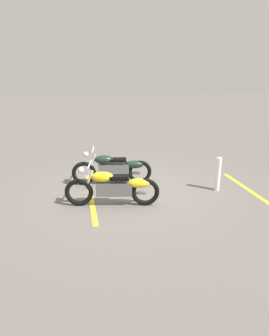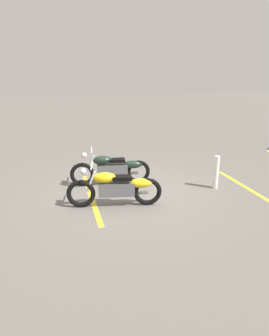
{
  "view_description": "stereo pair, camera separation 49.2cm",
  "coord_description": "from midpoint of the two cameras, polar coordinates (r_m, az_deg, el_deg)",
  "views": [
    {
      "loc": [
        -1.75,
        -7.15,
        3.06
      ],
      "look_at": [
        0.21,
        0.0,
        0.65
      ],
      "focal_mm": 32.15,
      "sensor_mm": 36.0,
      "label": 1
    },
    {
      "loc": [
        -2.22,
        -7.0,
        3.06
      ],
      "look_at": [
        0.21,
        0.0,
        0.65
      ],
      "focal_mm": 32.15,
      "sensor_mm": 36.0,
      "label": 2
    }
  ],
  "objects": [
    {
      "name": "parking_stripe_near",
      "position": [
        7.76,
        -6.48,
        -5.32
      ],
      "size": [
        0.34,
        3.2,
        0.01
      ],
      "primitive_type": "cube",
      "rotation": [
        0.0,
        0.0,
        1.5
      ],
      "color": "yellow",
      "rests_on": "ground"
    },
    {
      "name": "parking_stripe_mid",
      "position": [
        8.55,
        23.27,
        -4.49
      ],
      "size": [
        0.34,
        3.2,
        0.01
      ],
      "primitive_type": "cube",
      "rotation": [
        0.0,
        0.0,
        1.5
      ],
      "color": "yellow",
      "rests_on": "ground"
    },
    {
      "name": "bollard_post",
      "position": [
        8.3,
        17.18,
        -1.14
      ],
      "size": [
        0.14,
        0.14,
        0.9
      ],
      "primitive_type": "cylinder",
      "color": "white",
      "rests_on": "ground"
    },
    {
      "name": "ground_plane",
      "position": [
        7.96,
        0.31,
        -4.59
      ],
      "size": [
        60.0,
        60.0,
        0.0
      ],
      "primitive_type": "plane",
      "color": "#66605B"
    },
    {
      "name": "motorcycle_dark_foreground",
      "position": [
        8.39,
        -2.24,
        -0.05
      ],
      "size": [
        2.21,
        0.69,
        1.04
      ],
      "rotation": [
        0.0,
        0.0,
        2.95
      ],
      "color": "black",
      "rests_on": "ground"
    },
    {
      "name": "motorcycle_bright_foreground",
      "position": [
        7.04,
        -1.82,
        -3.65
      ],
      "size": [
        2.19,
        0.77,
        1.04
      ],
      "rotation": [
        0.0,
        0.0,
        2.89
      ],
      "color": "black",
      "rests_on": "ground"
    }
  ]
}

